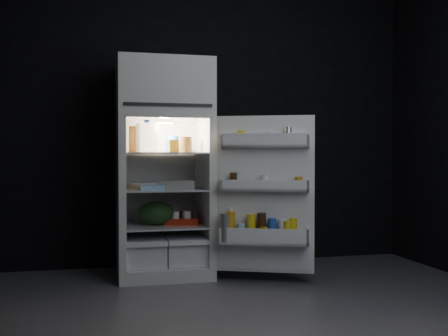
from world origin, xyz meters
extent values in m
cube|color=#55555B|center=(0.00, 0.00, 0.00)|extent=(4.00, 3.40, 0.00)
cube|color=black|center=(0.00, 1.70, 1.35)|extent=(4.00, 0.00, 2.70)
cube|color=black|center=(0.00, -1.70, 1.35)|extent=(4.00, 0.00, 2.70)
cube|color=white|center=(-0.37, 1.30, 0.05)|extent=(0.76, 0.70, 0.10)
cube|color=white|center=(-0.73, 1.30, 0.70)|extent=(0.05, 0.70, 1.20)
cube|color=white|center=(-0.02, 1.30, 0.70)|extent=(0.05, 0.70, 1.20)
cube|color=white|center=(-0.37, 1.62, 0.70)|extent=(0.66, 0.05, 1.20)
cube|color=white|center=(-0.37, 1.30, 1.33)|extent=(0.76, 0.70, 0.06)
cube|color=white|center=(-0.37, 1.30, 1.57)|extent=(0.76, 0.70, 0.42)
cube|color=black|center=(-0.37, 0.95, 1.39)|extent=(0.68, 0.01, 0.02)
cube|color=white|center=(-0.70, 1.28, 0.70)|extent=(0.01, 0.65, 1.20)
cube|color=white|center=(-0.05, 1.28, 0.70)|extent=(0.01, 0.65, 1.20)
cube|color=white|center=(-0.37, 1.28, 1.30)|extent=(0.66, 0.65, 0.01)
cube|color=white|center=(-0.37, 1.28, 0.10)|extent=(0.66, 0.65, 0.01)
cube|color=white|center=(-0.37, 1.28, 1.02)|extent=(0.65, 0.63, 0.01)
cube|color=white|center=(-0.37, 1.28, 0.72)|extent=(0.65, 0.63, 0.01)
cube|color=white|center=(-0.37, 1.28, 0.42)|extent=(0.65, 0.63, 0.01)
cube|color=white|center=(-0.54, 1.30, 0.22)|extent=(0.32, 0.59, 0.22)
cube|color=white|center=(-0.21, 1.30, 0.22)|extent=(0.32, 0.59, 0.22)
cube|color=white|center=(-0.54, 0.97, 0.31)|extent=(0.32, 0.02, 0.03)
cube|color=white|center=(-0.21, 0.97, 0.31)|extent=(0.32, 0.02, 0.03)
cube|color=#FFE5B2|center=(-0.37, 1.23, 1.28)|extent=(0.14, 0.14, 0.02)
cube|color=white|center=(0.37, 0.83, 0.70)|extent=(0.72, 0.34, 1.22)
cube|color=white|center=(0.36, 0.80, 0.70)|extent=(0.67, 0.28, 1.18)
cube|color=white|center=(0.34, 0.76, 1.07)|extent=(0.66, 0.34, 0.02)
cube|color=white|center=(0.33, 0.73, 1.11)|extent=(0.64, 0.28, 0.10)
cube|color=white|center=(0.64, 0.64, 1.11)|extent=(0.05, 0.09, 0.10)
cube|color=white|center=(0.03, 0.89, 1.11)|extent=(0.05, 0.09, 0.10)
cube|color=white|center=(0.34, 0.76, 0.73)|extent=(0.67, 0.35, 0.02)
cube|color=white|center=(0.32, 0.72, 0.77)|extent=(0.64, 0.28, 0.09)
cube|color=white|center=(0.64, 0.63, 0.77)|extent=(0.06, 0.10, 0.09)
cube|color=white|center=(0.03, 0.88, 0.77)|extent=(0.06, 0.10, 0.09)
cube|color=white|center=(0.33, 0.74, 0.33)|extent=(0.68, 0.39, 0.02)
cube|color=white|center=(0.31, 0.69, 0.38)|extent=(0.64, 0.28, 0.13)
cube|color=white|center=(0.64, 0.62, 0.38)|extent=(0.07, 0.14, 0.13)
cube|color=white|center=(0.02, 0.87, 0.38)|extent=(0.07, 0.14, 0.13)
cube|color=white|center=(0.34, 0.76, 1.16)|extent=(0.64, 0.33, 0.02)
cylinder|color=silver|center=(0.51, 0.70, 1.15)|extent=(0.07, 0.07, 0.14)
cylinder|color=white|center=(0.38, 0.75, 1.13)|extent=(0.08, 0.08, 0.10)
cylinder|color=yellow|center=(0.17, 0.83, 1.14)|extent=(0.08, 0.08, 0.11)
cylinder|color=#C38417|center=(0.58, 0.66, 0.79)|extent=(0.07, 0.07, 0.09)
cylinder|color=silver|center=(0.34, 0.76, 0.80)|extent=(0.07, 0.07, 0.11)
cylinder|color=#9ACEEE|center=(0.23, 0.80, 0.78)|extent=(0.08, 0.08, 0.07)
cylinder|color=black|center=(0.12, 0.85, 0.81)|extent=(0.07, 0.07, 0.12)
cylinder|color=yellow|center=(0.53, 0.66, 0.43)|extent=(0.08, 0.08, 0.18)
cylinder|color=white|center=(0.46, 0.69, 0.43)|extent=(0.09, 0.09, 0.18)
cylinder|color=#204EAF|center=(0.39, 0.72, 0.43)|extent=(0.08, 0.08, 0.18)
cylinder|color=black|center=(0.31, 0.75, 0.45)|extent=(0.09, 0.09, 0.22)
cylinder|color=yellow|center=(0.24, 0.78, 0.44)|extent=(0.09, 0.09, 0.21)
cylinder|color=#9ACEEE|center=(0.16, 0.81, 0.41)|extent=(0.08, 0.08, 0.14)
cylinder|color=#C38417|center=(0.09, 0.84, 0.45)|extent=(0.09, 0.09, 0.23)
cylinder|color=yellow|center=(0.48, 0.64, 0.42)|extent=(0.07, 0.07, 0.17)
cylinder|color=#C38417|center=(0.32, 0.70, 0.40)|extent=(0.08, 0.08, 0.12)
cylinder|color=silver|center=(0.04, 0.82, 0.45)|extent=(0.09, 0.09, 0.22)
cylinder|color=white|center=(0.09, 0.84, 0.58)|extent=(0.05, 0.05, 0.02)
cube|color=white|center=(-0.51, 1.28, 1.15)|extent=(0.18, 0.18, 0.24)
cylinder|color=#204EAF|center=(-0.29, 1.38, 1.10)|extent=(0.12, 0.12, 0.14)
cylinder|color=black|center=(-0.19, 1.25, 1.09)|extent=(0.10, 0.10, 0.13)
cylinder|color=#B3641C|center=(-0.61, 1.37, 1.14)|extent=(0.09, 0.09, 0.22)
cube|color=#C38417|center=(-0.31, 1.11, 1.08)|extent=(0.08, 0.07, 0.10)
cube|color=gray|center=(-0.28, 1.19, 0.76)|extent=(0.32, 0.18, 0.07)
cylinder|color=tan|center=(-0.53, 1.31, 0.75)|extent=(0.38, 0.38, 0.04)
cube|color=#9ACEEE|center=(-0.48, 1.09, 0.75)|extent=(0.20, 0.13, 0.04)
cube|color=beige|center=(-0.19, 1.38, 0.75)|extent=(0.13, 0.11, 0.05)
ellipsoid|color=#193815|center=(-0.44, 1.26, 0.52)|extent=(0.32, 0.28, 0.20)
cube|color=#B0240F|center=(-0.22, 1.24, 0.45)|extent=(0.31, 0.23, 0.05)
cylinder|color=#B0240F|center=(-0.22, 1.47, 0.47)|extent=(0.08, 0.08, 0.09)
cylinder|color=silver|center=(-0.09, 1.39, 0.47)|extent=(0.08, 0.08, 0.09)
camera|label=1|loc=(-0.89, -3.07, 0.99)|focal=42.00mm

